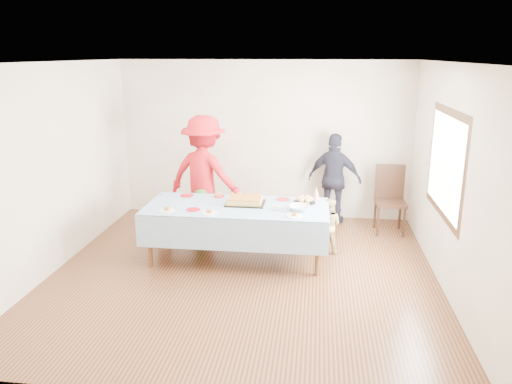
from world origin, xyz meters
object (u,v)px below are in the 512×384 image
dining_chair (390,195)px  adult_left (204,176)px  birthday_cake (245,201)px  party_table (237,210)px

dining_chair → adult_left: adult_left is taller
birthday_cake → adult_left: 1.18m
birthday_cake → adult_left: bearing=131.4°
dining_chair → adult_left: bearing=-172.0°
party_table → dining_chair: (2.26, 1.45, -0.12)m
party_table → adult_left: bearing=124.3°
party_table → birthday_cake: birthday_cake is taller
party_table → dining_chair: dining_chair is taller
birthday_cake → adult_left: size_ratio=0.28×
party_table → dining_chair: bearing=32.8°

